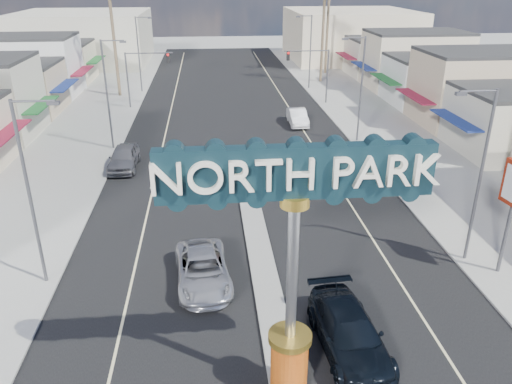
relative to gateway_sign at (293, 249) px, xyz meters
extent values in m
plane|color=gray|center=(0.00, 28.02, -5.93)|extent=(160.00, 160.00, 0.00)
cube|color=black|center=(0.00, 28.02, -5.92)|extent=(20.00, 120.00, 0.01)
cube|color=gray|center=(0.00, 12.02, -5.85)|extent=(1.30, 30.00, 0.16)
cube|color=gray|center=(-14.00, 28.02, -5.87)|extent=(8.00, 120.00, 0.12)
cube|color=gray|center=(14.00, 28.02, -5.87)|extent=(8.00, 120.00, 0.12)
cube|color=#B7B29E|center=(24.00, 41.02, -2.93)|extent=(12.00, 42.00, 6.00)
cube|color=#B7B29E|center=(-22.00, 73.02, -1.93)|extent=(20.00, 20.00, 8.00)
cube|color=beige|center=(22.00, 73.02, -1.93)|extent=(20.00, 20.00, 8.00)
cylinder|color=#D04710|center=(0.00, 0.02, -4.67)|extent=(1.30, 1.30, 2.20)
cylinder|color=gold|center=(0.00, 0.02, -3.44)|extent=(1.50, 1.50, 0.25)
cylinder|color=#B7B7BC|center=(0.00, 0.02, -0.92)|extent=(0.36, 0.36, 4.80)
cylinder|color=gold|center=(0.00, 0.02, 1.66)|extent=(0.90, 0.90, 0.35)
cube|color=black|center=(0.00, 0.02, 2.58)|extent=(8.20, 0.50, 1.60)
cylinder|color=#47474C|center=(-11.00, 42.02, -2.93)|extent=(0.18, 0.18, 6.00)
cylinder|color=#47474C|center=(-8.50, 42.02, -0.03)|extent=(5.00, 0.12, 0.12)
cube|color=black|center=(-6.50, 42.02, -0.53)|extent=(0.32, 0.32, 1.00)
sphere|color=red|center=(-6.50, 41.84, -0.21)|extent=(0.22, 0.22, 0.22)
cylinder|color=#47474C|center=(11.00, 42.02, -2.93)|extent=(0.18, 0.18, 6.00)
cylinder|color=#47474C|center=(8.50, 42.02, -0.03)|extent=(5.00, 0.12, 0.12)
cube|color=black|center=(6.50, 42.02, -0.53)|extent=(0.32, 0.32, 1.00)
sphere|color=red|center=(6.50, 41.84, -0.21)|extent=(0.22, 0.22, 0.22)
cylinder|color=#47474C|center=(-10.60, 8.02, -1.43)|extent=(0.16, 0.16, 9.00)
cylinder|color=#47474C|center=(-9.70, 8.02, 2.97)|extent=(1.80, 0.10, 0.10)
cube|color=#47474C|center=(-8.90, 8.02, 2.87)|extent=(0.50, 0.22, 0.15)
cylinder|color=#47474C|center=(-10.60, 28.02, -1.43)|extent=(0.16, 0.16, 9.00)
cylinder|color=#47474C|center=(-9.70, 28.02, 2.97)|extent=(1.80, 0.10, 0.10)
cube|color=#47474C|center=(-8.90, 28.02, 2.87)|extent=(0.50, 0.22, 0.15)
cylinder|color=#47474C|center=(-10.60, 50.02, -1.43)|extent=(0.16, 0.16, 9.00)
cylinder|color=#47474C|center=(-9.70, 50.02, 2.97)|extent=(1.80, 0.10, 0.10)
cube|color=#47474C|center=(-8.90, 50.02, 2.87)|extent=(0.50, 0.22, 0.15)
cylinder|color=#47474C|center=(10.60, 8.02, -1.43)|extent=(0.16, 0.16, 9.00)
cylinder|color=#47474C|center=(9.70, 8.02, 2.97)|extent=(1.80, 0.10, 0.10)
cube|color=#47474C|center=(8.90, 8.02, 2.87)|extent=(0.50, 0.22, 0.15)
cylinder|color=#47474C|center=(10.60, 28.02, -1.43)|extent=(0.16, 0.16, 9.00)
cylinder|color=#47474C|center=(9.70, 28.02, 2.97)|extent=(1.80, 0.10, 0.10)
cube|color=#47474C|center=(8.90, 28.02, 2.87)|extent=(0.50, 0.22, 0.15)
cylinder|color=#47474C|center=(10.60, 50.02, -1.43)|extent=(0.16, 0.16, 9.00)
cylinder|color=#47474C|center=(9.70, 50.02, 2.97)|extent=(1.80, 0.10, 0.10)
cube|color=#47474C|center=(8.90, 50.02, 2.87)|extent=(0.50, 0.22, 0.15)
cylinder|color=brown|center=(-13.00, 48.02, 0.07)|extent=(0.36, 0.36, 12.00)
cylinder|color=brown|center=(13.00, 54.02, -0.43)|extent=(0.36, 0.36, 11.00)
cylinder|color=brown|center=(15.00, 60.02, 0.57)|extent=(0.36, 0.36, 13.00)
imported|color=#B8B8BD|center=(-3.02, 7.25, -5.18)|extent=(2.94, 5.59, 1.50)
imported|color=black|center=(2.72, 2.00, -5.10)|extent=(2.71, 5.84, 1.65)
imported|color=slate|center=(-9.00, 23.37, -5.07)|extent=(2.14, 5.07, 1.71)
imported|color=white|center=(6.25, 33.80, -5.16)|extent=(1.71, 4.70, 1.54)
cylinder|color=#47474C|center=(11.65, 6.67, -4.02)|extent=(0.18, 0.18, 3.58)
camera|label=1|loc=(-2.46, -13.26, 7.90)|focal=35.00mm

